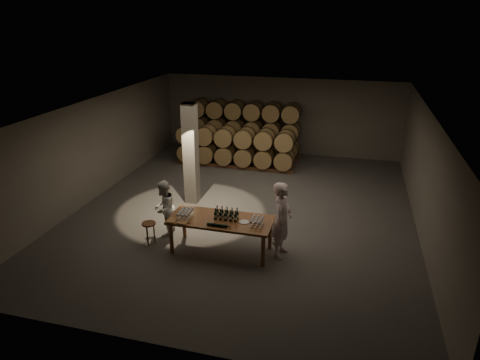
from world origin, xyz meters
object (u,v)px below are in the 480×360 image
(tasting_table, at_px, (221,223))
(bottle_cluster, at_px, (226,215))
(person_woman, at_px, (164,208))
(person_man, at_px, (282,220))
(plate, at_px, (244,222))
(notebook_near, at_px, (183,223))
(stool, at_px, (149,227))

(tasting_table, relative_size, bottle_cluster, 4.35)
(tasting_table, relative_size, person_woman, 1.66)
(person_man, relative_size, person_woman, 1.25)
(plate, relative_size, person_man, 0.13)
(notebook_near, bearing_deg, stool, 172.07)
(bottle_cluster, bearing_deg, notebook_near, -153.93)
(bottle_cluster, height_order, person_woman, person_woman)
(stool, bearing_deg, bottle_cluster, 4.68)
(person_woman, bearing_deg, notebook_near, 39.79)
(tasting_table, relative_size, person_man, 1.33)
(tasting_table, height_order, stool, tasting_table)
(plate, bearing_deg, person_woman, 168.97)
(bottle_cluster, xyz_separation_m, notebook_near, (-0.98, -0.48, -0.10))
(bottle_cluster, relative_size, notebook_near, 2.50)
(plate, relative_size, notebook_near, 1.04)
(stool, relative_size, person_woman, 0.39)
(person_man, bearing_deg, notebook_near, 111.97)
(person_man, bearing_deg, tasting_table, 104.18)
(plate, distance_m, person_man, 0.93)
(stool, distance_m, person_woman, 0.67)
(notebook_near, xyz_separation_m, person_woman, (-0.91, 0.89, -0.13))
(stool, distance_m, person_man, 3.49)
(tasting_table, distance_m, plate, 0.61)
(stool, height_order, person_woman, person_woman)
(plate, height_order, person_man, person_man)
(bottle_cluster, bearing_deg, plate, -5.65)
(notebook_near, bearing_deg, tasting_table, 36.03)
(person_man, bearing_deg, person_woman, 92.24)
(stool, bearing_deg, plate, 2.77)
(bottle_cluster, bearing_deg, tasting_table, -167.81)
(tasting_table, distance_m, notebook_near, 0.96)
(bottle_cluster, distance_m, person_man, 1.38)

